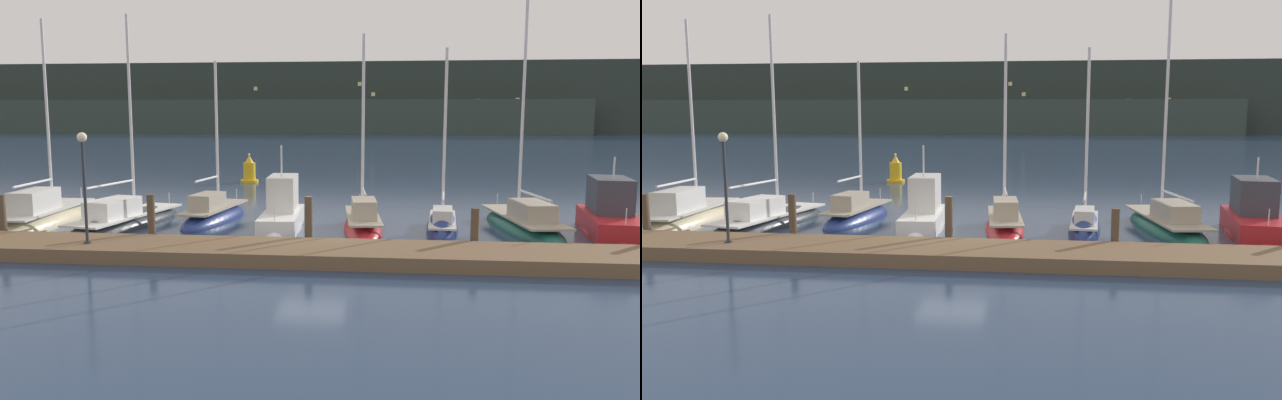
% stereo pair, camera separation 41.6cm
% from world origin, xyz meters
% --- Properties ---
extents(ground_plane, '(400.00, 400.00, 0.00)m').
position_xyz_m(ground_plane, '(0.00, 0.00, 0.00)').
color(ground_plane, navy).
extents(dock, '(31.15, 2.80, 0.45)m').
position_xyz_m(dock, '(0.00, -2.28, 0.23)').
color(dock, brown).
rests_on(dock, ground).
extents(mooring_pile_0, '(0.28, 0.28, 1.75)m').
position_xyz_m(mooring_pile_0, '(-11.45, -0.63, 0.88)').
color(mooring_pile_0, '#4C3D2D').
rests_on(mooring_pile_0, ground).
extents(mooring_pile_1, '(0.28, 0.28, 1.84)m').
position_xyz_m(mooring_pile_1, '(-5.72, -0.63, 0.92)').
color(mooring_pile_1, '#4C3D2D').
rests_on(mooring_pile_1, ground).
extents(mooring_pile_2, '(0.28, 0.28, 1.85)m').
position_xyz_m(mooring_pile_2, '(0.00, -0.63, 0.93)').
color(mooring_pile_2, '#4C3D2D').
rests_on(mooring_pile_2, ground).
extents(mooring_pile_3, '(0.28, 0.28, 1.54)m').
position_xyz_m(mooring_pile_3, '(5.72, -0.63, 0.77)').
color(mooring_pile_3, '#4C3D2D').
rests_on(mooring_pile_3, ground).
extents(sailboat_berth_1, '(2.18, 7.43, 9.43)m').
position_xyz_m(sailboat_berth_1, '(-11.74, 2.76, 0.15)').
color(sailboat_berth_1, beige).
rests_on(sailboat_berth_1, ground).
extents(sailboat_berth_2, '(3.38, 7.80, 9.44)m').
position_xyz_m(sailboat_berth_2, '(-8.22, 2.83, 0.13)').
color(sailboat_berth_2, '#2D3338').
rests_on(sailboat_berth_2, ground).
extents(sailboat_berth_3, '(2.40, 5.98, 7.63)m').
position_xyz_m(sailboat_berth_3, '(-4.84, 4.38, 0.13)').
color(sailboat_berth_3, navy).
rests_on(sailboat_berth_3, ground).
extents(motorboat_berth_4, '(1.86, 5.14, 4.13)m').
position_xyz_m(motorboat_berth_4, '(-1.56, 2.95, 0.35)').
color(motorboat_berth_4, white).
rests_on(motorboat_berth_4, ground).
extents(sailboat_berth_5, '(2.07, 5.97, 8.46)m').
position_xyz_m(sailboat_berth_5, '(1.78, 2.74, 0.16)').
color(sailboat_berth_5, red).
rests_on(sailboat_berth_5, ground).
extents(sailboat_berth_6, '(1.71, 5.38, 8.14)m').
position_xyz_m(sailboat_berth_6, '(4.96, 3.04, 0.09)').
color(sailboat_berth_6, navy).
rests_on(sailboat_berth_6, ground).
extents(sailboat_berth_7, '(3.00, 7.55, 9.95)m').
position_xyz_m(sailboat_berth_7, '(8.30, 3.80, 0.15)').
color(sailboat_berth_7, '#195647').
rests_on(sailboat_berth_7, ground).
extents(motorboat_berth_8, '(2.76, 5.85, 3.58)m').
position_xyz_m(motorboat_berth_8, '(11.43, 3.05, 0.43)').
color(motorboat_berth_8, red).
rests_on(motorboat_berth_8, ground).
extents(channel_buoy, '(1.24, 1.24, 1.96)m').
position_xyz_m(channel_buoy, '(-6.64, 19.63, 0.73)').
color(channel_buoy, gold).
rests_on(channel_buoy, ground).
extents(dock_lamppost, '(0.32, 0.32, 3.68)m').
position_xyz_m(dock_lamppost, '(-7.17, -2.64, 2.93)').
color(dock_lamppost, '#2D2D33').
rests_on(dock_lamppost, dock).
extents(hillside_backdrop, '(240.00, 23.00, 15.45)m').
position_xyz_m(hillside_backdrop, '(-4.28, 120.73, 7.11)').
color(hillside_backdrop, '#28332D').
rests_on(hillside_backdrop, ground).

